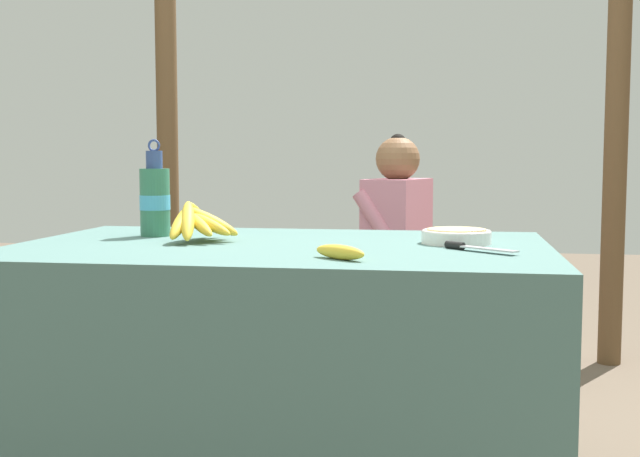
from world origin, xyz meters
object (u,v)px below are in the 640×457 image
at_px(loose_banana_front, 340,252).
at_px(knife, 470,247).
at_px(support_post_near, 167,103).
at_px(serving_bowl, 456,235).
at_px(wooden_bench, 372,304).
at_px(banana_bunch_green, 295,273).
at_px(seated_vendor, 387,241).
at_px(banana_bunch_ripe, 199,221).
at_px(support_post_far, 617,98).
at_px(water_bottle, 155,200).

distance_m(loose_banana_front, knife, 0.38).
bearing_deg(support_post_near, knife, -50.20).
bearing_deg(serving_bowl, loose_banana_front, -124.44).
height_order(wooden_bench, banana_bunch_green, banana_bunch_green).
bearing_deg(loose_banana_front, seated_vendor, 90.41).
height_order(knife, banana_bunch_green, knife).
distance_m(loose_banana_front, wooden_bench, 1.61).
relative_size(wooden_bench, banana_bunch_green, 5.20).
height_order(banana_bunch_ripe, support_post_near, support_post_near).
height_order(support_post_near, support_post_far, same).
distance_m(support_post_near, support_post_far, 2.12).
xyz_separation_m(loose_banana_front, banana_bunch_green, (-0.42, 1.55, -0.28)).
relative_size(serving_bowl, support_post_far, 0.08).
distance_m(banana_bunch_ripe, knife, 0.76).
bearing_deg(banana_bunch_green, knife, -61.49).
height_order(knife, wooden_bench, knife).
distance_m(loose_banana_front, support_post_far, 2.24).
relative_size(water_bottle, support_post_far, 0.12).
bearing_deg(support_post_far, seated_vendor, -157.00).
relative_size(banana_bunch_ripe, wooden_bench, 0.20).
xyz_separation_m(knife, seated_vendor, (-0.32, 1.31, -0.13)).
bearing_deg(loose_banana_front, banana_bunch_green, 104.96).
bearing_deg(banana_bunch_green, banana_bunch_ripe, -91.67).
bearing_deg(support_post_far, banana_bunch_ripe, -131.48).
relative_size(serving_bowl, loose_banana_front, 1.33).
bearing_deg(serving_bowl, knife, -78.52).
xyz_separation_m(seated_vendor, support_post_near, (-1.12, 0.42, 0.62)).
relative_size(knife, support_post_near, 0.08).
distance_m(serving_bowl, support_post_far, 1.78).
relative_size(banana_bunch_ripe, support_post_near, 0.11).
xyz_separation_m(support_post_near, support_post_far, (2.12, 0.00, 0.00)).
bearing_deg(support_post_near, water_bottle, -71.36).
bearing_deg(water_bottle, support_post_near, 108.64).
distance_m(knife, support_post_near, 2.30).
bearing_deg(banana_bunch_ripe, support_post_far, 48.52).
height_order(loose_banana_front, banana_bunch_green, loose_banana_front).
xyz_separation_m(banana_bunch_ripe, banana_bunch_green, (0.04, 1.22, -0.32)).
height_order(banana_bunch_ripe, knife, banana_bunch_ripe).
bearing_deg(banana_bunch_ripe, knife, -7.86).
relative_size(water_bottle, wooden_bench, 0.22).
bearing_deg(banana_bunch_ripe, banana_bunch_green, 88.33).
bearing_deg(loose_banana_front, knife, 36.54).
bearing_deg(seated_vendor, support_post_far, -140.09).
xyz_separation_m(water_bottle, loose_banana_front, (0.63, -0.46, -0.09)).
bearing_deg(support_post_far, banana_bunch_green, -163.98).
relative_size(loose_banana_front, support_post_far, 0.06).
bearing_deg(banana_bunch_green, serving_bowl, -59.34).
bearing_deg(loose_banana_front, support_post_near, 120.13).
height_order(serving_bowl, banana_bunch_green, serving_bowl).
xyz_separation_m(loose_banana_front, seated_vendor, (-0.01, 1.53, -0.13)).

